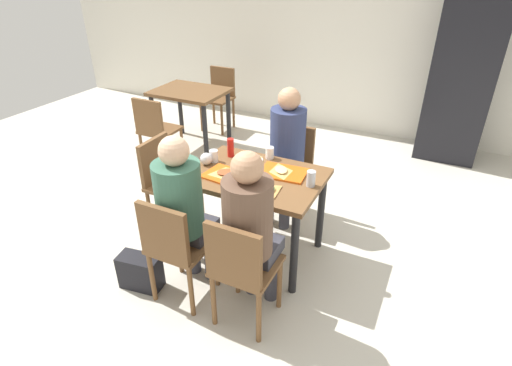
% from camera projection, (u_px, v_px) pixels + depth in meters
% --- Properties ---
extents(ground_plane, '(10.00, 10.00, 0.02)m').
position_uv_depth(ground_plane, '(256.00, 252.00, 3.55)').
color(ground_plane, beige).
extents(back_wall, '(10.00, 0.10, 2.80)m').
position_uv_depth(back_wall, '(362.00, 29.00, 5.36)').
color(back_wall, silver).
rests_on(back_wall, ground_plane).
extents(main_table, '(1.04, 0.74, 0.76)m').
position_uv_depth(main_table, '(256.00, 187.00, 3.23)').
color(main_table, brown).
rests_on(main_table, ground_plane).
extents(chair_near_left, '(0.40, 0.40, 0.87)m').
position_uv_depth(chair_near_left, '(174.00, 244.00, 2.80)').
color(chair_near_left, brown).
rests_on(chair_near_left, ground_plane).
extents(chair_near_right, '(0.40, 0.40, 0.87)m').
position_uv_depth(chair_near_right, '(241.00, 266.00, 2.60)').
color(chair_near_right, brown).
rests_on(chair_near_right, ground_plane).
extents(chair_far_side, '(0.40, 0.40, 0.87)m').
position_uv_depth(chair_far_side, '(291.00, 164.00, 3.88)').
color(chair_far_side, brown).
rests_on(chair_far_side, ground_plane).
extents(chair_left_end, '(0.40, 0.40, 0.87)m').
position_uv_depth(chair_left_end, '(166.00, 178.00, 3.64)').
color(chair_left_end, brown).
rests_on(chair_left_end, ground_plane).
extents(person_in_red, '(0.32, 0.42, 1.28)m').
position_uv_depth(person_in_red, '(183.00, 204.00, 2.79)').
color(person_in_red, '#383842').
rests_on(person_in_red, ground_plane).
extents(person_in_brown_jacket, '(0.32, 0.42, 1.28)m').
position_uv_depth(person_in_brown_jacket, '(250.00, 224.00, 2.59)').
color(person_in_brown_jacket, '#383842').
rests_on(person_in_brown_jacket, ground_plane).
extents(person_far_side, '(0.32, 0.42, 1.28)m').
position_uv_depth(person_far_side, '(286.00, 145.00, 3.65)').
color(person_far_side, '#383842').
rests_on(person_far_side, ground_plane).
extents(tray_red_near, '(0.39, 0.30, 0.02)m').
position_uv_depth(tray_red_near, '(228.00, 176.00, 3.14)').
color(tray_red_near, '#D85914').
rests_on(tray_red_near, main_table).
extents(tray_red_far, '(0.38, 0.29, 0.02)m').
position_uv_depth(tray_red_far, '(283.00, 172.00, 3.18)').
color(tray_red_far, '#D85914').
rests_on(tray_red_far, main_table).
extents(paper_plate_center, '(0.22, 0.22, 0.01)m').
position_uv_depth(paper_plate_center, '(250.00, 160.00, 3.39)').
color(paper_plate_center, white).
rests_on(paper_plate_center, main_table).
extents(paper_plate_near_edge, '(0.22, 0.22, 0.01)m').
position_uv_depth(paper_plate_near_edge, '(263.00, 190.00, 2.95)').
color(paper_plate_near_edge, white).
rests_on(paper_plate_near_edge, main_table).
extents(pizza_slice_a, '(0.26, 0.25, 0.02)m').
position_uv_depth(pizza_slice_a, '(226.00, 173.00, 3.15)').
color(pizza_slice_a, tan).
rests_on(pizza_slice_a, tray_red_near).
extents(pizza_slice_b, '(0.22, 0.24, 0.02)m').
position_uv_depth(pizza_slice_b, '(281.00, 170.00, 3.18)').
color(pizza_slice_b, tan).
rests_on(pizza_slice_b, tray_red_far).
extents(pizza_slice_c, '(0.29, 0.28, 0.02)m').
position_uv_depth(pizza_slice_c, '(249.00, 158.00, 3.38)').
color(pizza_slice_c, '#DBAD60').
rests_on(pizza_slice_c, paper_plate_center).
extents(pizza_slice_d, '(0.26, 0.27, 0.02)m').
position_uv_depth(pizza_slice_d, '(265.00, 190.00, 2.93)').
color(pizza_slice_d, '#C68C47').
rests_on(pizza_slice_d, paper_plate_near_edge).
extents(plastic_cup_a, '(0.07, 0.07, 0.10)m').
position_uv_depth(plastic_cup_a, '(270.00, 153.00, 3.40)').
color(plastic_cup_a, white).
rests_on(plastic_cup_a, main_table).
extents(plastic_cup_b, '(0.07, 0.07, 0.10)m').
position_uv_depth(plastic_cup_b, '(240.00, 188.00, 2.89)').
color(plastic_cup_b, white).
rests_on(plastic_cup_b, main_table).
extents(plastic_cup_c, '(0.07, 0.07, 0.10)m').
position_uv_depth(plastic_cup_c, '(214.00, 156.00, 3.35)').
color(plastic_cup_c, white).
rests_on(plastic_cup_c, main_table).
extents(soda_can, '(0.07, 0.07, 0.12)m').
position_uv_depth(soda_can, '(311.00, 179.00, 2.99)').
color(soda_can, '#B7BCC6').
rests_on(soda_can, main_table).
extents(condiment_bottle, '(0.06, 0.06, 0.16)m').
position_uv_depth(condiment_bottle, '(231.00, 148.00, 3.42)').
color(condiment_bottle, red).
rests_on(condiment_bottle, main_table).
extents(foil_bundle, '(0.10, 0.10, 0.10)m').
position_uv_depth(foil_bundle, '(206.00, 159.00, 3.30)').
color(foil_bundle, silver).
rests_on(foil_bundle, main_table).
extents(handbag, '(0.34, 0.20, 0.28)m').
position_uv_depth(handbag, '(140.00, 272.00, 3.11)').
color(handbag, black).
rests_on(handbag, ground_plane).
extents(drink_fridge, '(0.70, 0.60, 1.90)m').
position_uv_depth(drink_fridge, '(461.00, 81.00, 4.81)').
color(drink_fridge, black).
rests_on(drink_fridge, ground_plane).
extents(background_table, '(0.90, 0.70, 0.76)m').
position_uv_depth(background_table, '(190.00, 100.00, 5.21)').
color(background_table, brown).
rests_on(background_table, ground_plane).
extents(background_chair_near, '(0.40, 0.40, 0.87)m').
position_uv_depth(background_chair_near, '(155.00, 128.00, 4.69)').
color(background_chair_near, brown).
rests_on(background_chair_near, ground_plane).
extents(background_chair_far, '(0.40, 0.40, 0.87)m').
position_uv_depth(background_chair_far, '(220.00, 94.00, 5.84)').
color(background_chair_far, brown).
rests_on(background_chair_far, ground_plane).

